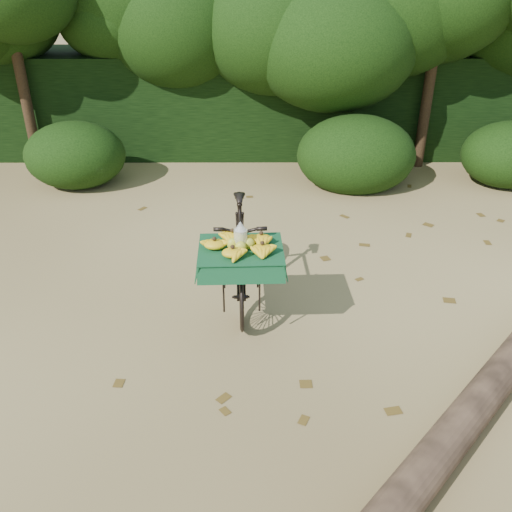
{
  "coord_description": "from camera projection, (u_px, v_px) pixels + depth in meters",
  "views": [
    {
      "loc": [
        -0.13,
        -4.09,
        3.24
      ],
      "look_at": [
        -0.11,
        0.45,
        0.76
      ],
      "focal_mm": 38.0,
      "sensor_mm": 36.0,
      "label": 1
    }
  ],
  "objects": [
    {
      "name": "ground",
      "position": [
        268.0,
        349.0,
        5.14
      ],
      "size": [
        80.0,
        80.0,
        0.0
      ],
      "primitive_type": "plane",
      "color": "tan",
      "rests_on": "ground"
    },
    {
      "name": "vendor_bicycle",
      "position": [
        240.0,
        253.0,
        5.65
      ],
      "size": [
        0.8,
        1.85,
        1.1
      ],
      "rotation": [
        0.0,
        0.0,
        0.04
      ],
      "color": "black",
      "rests_on": "ground"
    },
    {
      "name": "fallen_log",
      "position": [
        475.0,
        406.0,
        4.28
      ],
      "size": [
        2.94,
        3.13,
        0.29
      ],
      "primitive_type": "cylinder",
      "rotation": [
        1.57,
        0.0,
        -0.75
      ],
      "color": "brown",
      "rests_on": "ground"
    },
    {
      "name": "hedge_backdrop",
      "position": [
        261.0,
        101.0,
        10.24
      ],
      "size": [
        26.0,
        1.8,
        1.8
      ],
      "primitive_type": "cube",
      "color": "black",
      "rests_on": "ground"
    },
    {
      "name": "tree_row",
      "position": [
        223.0,
        45.0,
        9.0
      ],
      "size": [
        14.5,
        2.0,
        4.0
      ],
      "primitive_type": null,
      "color": "black",
      "rests_on": "ground"
    },
    {
      "name": "bush_clumps",
      "position": [
        293.0,
        158.0,
        8.7
      ],
      "size": [
        8.8,
        1.7,
        0.9
      ],
      "primitive_type": null,
      "color": "black",
      "rests_on": "ground"
    },
    {
      "name": "leaf_litter",
      "position": [
        267.0,
        310.0,
        5.71
      ],
      "size": [
        7.0,
        7.3,
        0.01
      ],
      "primitive_type": null,
      "color": "#553F16",
      "rests_on": "ground"
    }
  ]
}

